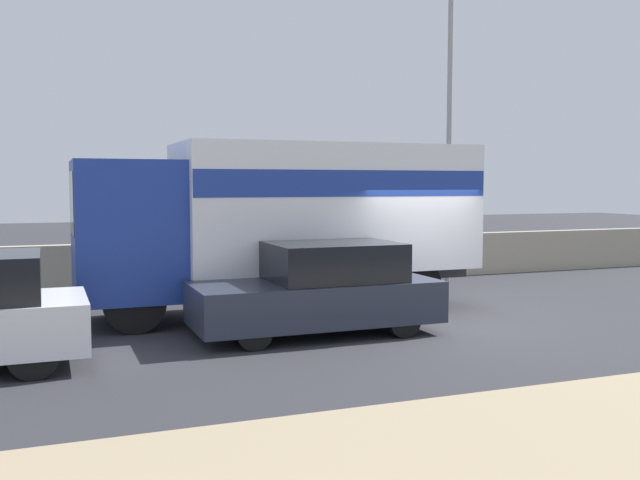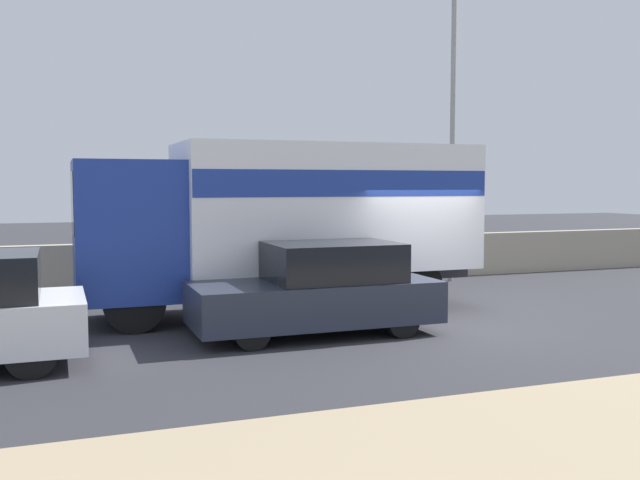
% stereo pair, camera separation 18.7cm
% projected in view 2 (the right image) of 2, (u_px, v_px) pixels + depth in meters
% --- Properties ---
extents(ground_plane, '(80.00, 80.00, 0.00)m').
position_uv_depth(ground_plane, '(450.00, 326.00, 13.10)').
color(ground_plane, '#2D2D33').
extents(stone_wall_backdrop, '(60.00, 0.35, 1.20)m').
position_uv_depth(stone_wall_backdrop, '(328.00, 260.00, 18.96)').
color(stone_wall_backdrop, '#A39984').
rests_on(stone_wall_backdrop, ground_plane).
extents(street_lamp, '(0.56, 0.28, 8.05)m').
position_uv_depth(street_lamp, '(453.00, 109.00, 18.87)').
color(street_lamp, gray).
rests_on(street_lamp, ground_plane).
extents(box_truck, '(7.86, 2.62, 3.40)m').
position_uv_depth(box_truck, '(292.00, 212.00, 14.34)').
color(box_truck, navy).
rests_on(box_truck, ground_plane).
extents(car_hatchback, '(4.27, 1.78, 1.60)m').
position_uv_depth(car_hatchback, '(320.00, 290.00, 12.38)').
color(car_hatchback, '#282D3D').
rests_on(car_hatchback, ground_plane).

